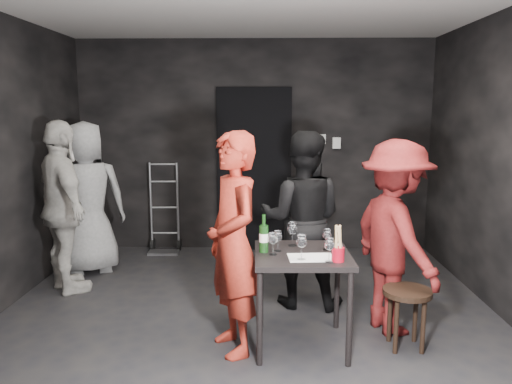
{
  "coord_description": "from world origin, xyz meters",
  "views": [
    {
      "loc": [
        0.16,
        -3.93,
        1.84
      ],
      "look_at": [
        0.07,
        0.25,
        1.13
      ],
      "focal_mm": 35.0,
      "sensor_mm": 36.0,
      "label": 1
    }
  ],
  "objects_px": {
    "tasting_table": "(302,265)",
    "breadstick_cup": "(338,244)",
    "bystander_cream": "(62,194)",
    "hand_truck": "(165,236)",
    "bystander_grey": "(87,188)",
    "server_red": "(233,231)",
    "man_maroon": "(395,231)",
    "stool": "(407,300)",
    "wine_bottle": "(264,238)",
    "woman_black": "(302,211)"
  },
  "relations": [
    {
      "from": "tasting_table",
      "to": "breadstick_cup",
      "type": "distance_m",
      "value": 0.39
    },
    {
      "from": "bystander_cream",
      "to": "hand_truck",
      "type": "bearing_deg",
      "value": -65.45
    },
    {
      "from": "hand_truck",
      "to": "bystander_grey",
      "type": "height_order",
      "value": "bystander_grey"
    },
    {
      "from": "hand_truck",
      "to": "tasting_table",
      "type": "xyz_separation_m",
      "value": [
        1.59,
        -2.55,
        0.44
      ]
    },
    {
      "from": "server_red",
      "to": "man_maroon",
      "type": "distance_m",
      "value": 1.35
    },
    {
      "from": "tasting_table",
      "to": "stool",
      "type": "xyz_separation_m",
      "value": [
        0.81,
        -0.02,
        -0.27
      ]
    },
    {
      "from": "bystander_grey",
      "to": "stool",
      "type": "bearing_deg",
      "value": 127.43
    },
    {
      "from": "hand_truck",
      "to": "bystander_grey",
      "type": "xyz_separation_m",
      "value": [
        -0.68,
        -0.82,
        0.75
      ]
    },
    {
      "from": "server_red",
      "to": "breadstick_cup",
      "type": "relative_size",
      "value": 6.61
    },
    {
      "from": "bystander_cream",
      "to": "wine_bottle",
      "type": "xyz_separation_m",
      "value": [
        1.99,
        -1.11,
        -0.13
      ]
    },
    {
      "from": "server_red",
      "to": "wine_bottle",
      "type": "height_order",
      "value": "server_red"
    },
    {
      "from": "server_red",
      "to": "breadstick_cup",
      "type": "distance_m",
      "value": 0.78
    },
    {
      "from": "breadstick_cup",
      "to": "bystander_grey",
      "type": "bearing_deg",
      "value": 142.28
    },
    {
      "from": "wine_bottle",
      "to": "tasting_table",
      "type": "bearing_deg",
      "value": -2.22
    },
    {
      "from": "hand_truck",
      "to": "server_red",
      "type": "xyz_separation_m",
      "value": [
        1.07,
        -2.63,
        0.73
      ]
    },
    {
      "from": "woman_black",
      "to": "bystander_grey",
      "type": "relative_size",
      "value": 0.93
    },
    {
      "from": "hand_truck",
      "to": "bystander_grey",
      "type": "bearing_deg",
      "value": -131.82
    },
    {
      "from": "tasting_table",
      "to": "bystander_grey",
      "type": "distance_m",
      "value": 2.87
    },
    {
      "from": "stool",
      "to": "server_red",
      "type": "distance_m",
      "value": 1.44
    },
    {
      "from": "server_red",
      "to": "breadstick_cup",
      "type": "bearing_deg",
      "value": 55.67
    },
    {
      "from": "woman_black",
      "to": "bystander_cream",
      "type": "bearing_deg",
      "value": 2.98
    },
    {
      "from": "server_red",
      "to": "wine_bottle",
      "type": "xyz_separation_m",
      "value": [
        0.23,
        0.09,
        -0.08
      ]
    },
    {
      "from": "breadstick_cup",
      "to": "hand_truck",
      "type": "bearing_deg",
      "value": 123.56
    },
    {
      "from": "man_maroon",
      "to": "bystander_cream",
      "type": "height_order",
      "value": "bystander_cream"
    },
    {
      "from": "tasting_table",
      "to": "bystander_cream",
      "type": "height_order",
      "value": "bystander_cream"
    },
    {
      "from": "breadstick_cup",
      "to": "wine_bottle",
      "type": "bearing_deg",
      "value": 157.41
    },
    {
      "from": "bystander_grey",
      "to": "breadstick_cup",
      "type": "relative_size",
      "value": 6.8
    },
    {
      "from": "woman_black",
      "to": "bystander_grey",
      "type": "bearing_deg",
      "value": -11.14
    },
    {
      "from": "stool",
      "to": "man_maroon",
      "type": "bearing_deg",
      "value": 95.56
    },
    {
      "from": "server_red",
      "to": "man_maroon",
      "type": "xyz_separation_m",
      "value": [
        1.3,
        0.38,
        -0.09
      ]
    },
    {
      "from": "hand_truck",
      "to": "stool",
      "type": "bearing_deg",
      "value": -49.1
    },
    {
      "from": "man_maroon",
      "to": "breadstick_cup",
      "type": "distance_m",
      "value": 0.74
    },
    {
      "from": "breadstick_cup",
      "to": "man_maroon",
      "type": "bearing_deg",
      "value": 43.35
    },
    {
      "from": "bystander_cream",
      "to": "server_red",
      "type": "bearing_deg",
      "value": -163.53
    },
    {
      "from": "man_maroon",
      "to": "bystander_grey",
      "type": "distance_m",
      "value": 3.37
    },
    {
      "from": "man_maroon",
      "to": "bystander_grey",
      "type": "bearing_deg",
      "value": 45.5
    },
    {
      "from": "bystander_grey",
      "to": "tasting_table",
      "type": "bearing_deg",
      "value": 119.79
    },
    {
      "from": "tasting_table",
      "to": "woman_black",
      "type": "bearing_deg",
      "value": 86.33
    },
    {
      "from": "bystander_cream",
      "to": "woman_black",
      "type": "bearing_deg",
      "value": -135.98
    },
    {
      "from": "tasting_table",
      "to": "woman_black",
      "type": "relative_size",
      "value": 0.42
    },
    {
      "from": "server_red",
      "to": "woman_black",
      "type": "height_order",
      "value": "server_red"
    },
    {
      "from": "woman_black",
      "to": "wine_bottle",
      "type": "bearing_deg",
      "value": 77.05
    },
    {
      "from": "tasting_table",
      "to": "bystander_cream",
      "type": "relative_size",
      "value": 0.38
    },
    {
      "from": "server_red",
      "to": "breadstick_cup",
      "type": "xyz_separation_m",
      "value": [
        0.76,
        -0.13,
        -0.06
      ]
    },
    {
      "from": "man_maroon",
      "to": "wine_bottle",
      "type": "relative_size",
      "value": 5.76
    },
    {
      "from": "hand_truck",
      "to": "bystander_cream",
      "type": "relative_size",
      "value": 0.58
    },
    {
      "from": "man_maroon",
      "to": "hand_truck",
      "type": "bearing_deg",
      "value": 27.14
    },
    {
      "from": "stool",
      "to": "hand_truck",
      "type": "bearing_deg",
      "value": 132.99
    },
    {
      "from": "man_maroon",
      "to": "wine_bottle",
      "type": "height_order",
      "value": "man_maroon"
    },
    {
      "from": "hand_truck",
      "to": "man_maroon",
      "type": "xyz_separation_m",
      "value": [
        2.36,
        -2.25,
        0.63
      ]
    }
  ]
}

